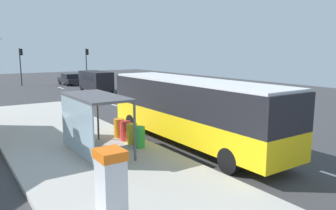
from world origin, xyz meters
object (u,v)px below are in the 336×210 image
object	(u,v)px
bus_shelter	(88,110)
ticket_machine	(111,186)
recycling_bin_green	(139,137)
traffic_light_near_side	(87,60)
bus	(191,108)
sedan_near	(69,79)
traffic_light_far_side	(21,61)
recycling_bin_red	(125,131)
recycling_bin_yellow	(132,134)
white_van	(96,80)
recycling_bin_orange	(119,128)

from	to	relation	value
bus_shelter	ticket_machine	bearing A→B (deg)	-105.56
recycling_bin_green	traffic_light_near_side	bearing A→B (deg)	73.43
bus	bus_shelter	size ratio (longest dim) A/B	2.76
sedan_near	traffic_light_far_side	size ratio (longest dim) A/B	0.92
sedan_near	bus_shelter	size ratio (longest dim) A/B	1.11
bus	sedan_near	xyz separation A→B (m)	(4.01, 31.40, -1.05)
sedan_near	recycling_bin_green	world-z (taller)	sedan_near
recycling_bin_red	traffic_light_far_side	size ratio (longest dim) A/B	0.20
traffic_light_near_side	traffic_light_far_side	bearing A→B (deg)	174.69
ticket_machine	recycling_bin_yellow	bearing A→B (deg)	57.99
white_van	ticket_machine	world-z (taller)	white_van
bus	recycling_bin_orange	distance (m)	3.86
recycling_bin_yellow	traffic_light_far_side	bearing A→B (deg)	88.07
recycling_bin_yellow	ticket_machine	bearing A→B (deg)	-122.01
bus_shelter	recycling_bin_yellow	bearing A→B (deg)	8.69
ticket_machine	traffic_light_far_side	world-z (taller)	traffic_light_far_side
sedan_near	traffic_light_far_side	xyz separation A→B (m)	(-5.40, 2.60, 2.45)
recycling_bin_red	recycling_bin_yellow	bearing A→B (deg)	-90.00
recycling_bin_red	bus_shelter	xyz separation A→B (m)	(-2.21, -1.04, 1.44)
bus	recycling_bin_red	distance (m)	3.40
bus	recycling_bin_green	world-z (taller)	bus
recycling_bin_red	recycling_bin_green	bearing A→B (deg)	-90.00
bus	recycling_bin_yellow	xyz separation A→B (m)	(-2.49, 1.30, -1.19)
recycling_bin_yellow	sedan_near	bearing A→B (deg)	77.81
recycling_bin_green	recycling_bin_yellow	distance (m)	0.70
recycling_bin_green	bus_shelter	world-z (taller)	bus_shelter
ticket_machine	recycling_bin_red	distance (m)	7.82
sedan_near	recycling_bin_yellow	distance (m)	30.80
recycling_bin_yellow	traffic_light_far_side	size ratio (longest dim) A/B	0.20
bus_shelter	recycling_bin_orange	bearing A→B (deg)	38.15
recycling_bin_orange	recycling_bin_green	bearing A→B (deg)	-90.00
recycling_bin_green	recycling_bin_orange	distance (m)	2.10
white_van	recycling_bin_orange	world-z (taller)	white_van
recycling_bin_yellow	recycling_bin_red	bearing A→B (deg)	90.00
recycling_bin_red	bus_shelter	world-z (taller)	bus_shelter
sedan_near	recycling_bin_orange	distance (m)	29.44
bus	recycling_bin_orange	xyz separation A→B (m)	(-2.49, 2.70, -1.19)
ticket_machine	bus_shelter	xyz separation A→B (m)	(1.61, 5.77, 0.93)
recycling_bin_red	bus_shelter	size ratio (longest dim) A/B	0.24
white_van	sedan_near	bearing A→B (deg)	89.40
sedan_near	bus_shelter	bearing A→B (deg)	-105.97
ticket_machine	recycling_bin_yellow	xyz separation A→B (m)	(3.82, 6.11, -0.52)
white_van	traffic_light_near_side	size ratio (longest dim) A/B	1.07
traffic_light_near_side	bus_shelter	xyz separation A→B (m)	(-11.91, -32.25, -1.14)
ticket_machine	traffic_light_far_side	size ratio (longest dim) A/B	0.40
recycling_bin_yellow	recycling_bin_red	size ratio (longest dim) A/B	1.00
sedan_near	traffic_light_near_side	distance (m)	4.41
white_van	ticket_machine	xyz separation A→B (m)	(-10.22, -26.58, -0.17)
white_van	recycling_bin_orange	size ratio (longest dim) A/B	5.48
sedan_near	recycling_bin_orange	world-z (taller)	sedan_near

